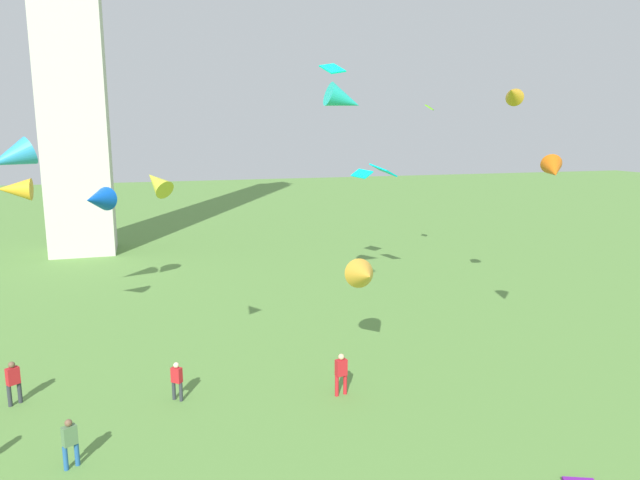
# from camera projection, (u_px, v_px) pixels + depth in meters

# --- Properties ---
(person_0) EXTENTS (0.54, 0.49, 1.80)m
(person_0) POSITION_uv_depth(u_px,v_px,m) (13.00, 380.00, 22.73)
(person_0) COLOR #2D3338
(person_0) RESTS_ON ground_plane
(person_1) EXTENTS (0.55, 0.35, 1.79)m
(person_1) POSITION_uv_depth(u_px,v_px,m) (341.00, 372.00, 23.56)
(person_1) COLOR red
(person_1) RESTS_ON ground_plane
(person_2) EXTENTS (0.51, 0.44, 1.68)m
(person_2) POSITION_uv_depth(u_px,v_px,m) (70.00, 440.00, 18.44)
(person_2) COLOR #235693
(person_2) RESTS_ON ground_plane
(person_3) EXTENTS (0.47, 0.46, 1.62)m
(person_3) POSITION_uv_depth(u_px,v_px,m) (177.00, 379.00, 23.11)
(person_3) COLOR #2D3338
(person_3) RESTS_ON ground_plane
(kite_flying_0) EXTENTS (1.57, 1.11, 1.14)m
(kite_flying_0) POSITION_uv_depth(u_px,v_px,m) (14.00, 189.00, 27.56)
(kite_flying_0) COLOR gold
(kite_flying_1) EXTENTS (1.51, 1.74, 1.27)m
(kite_flying_1) POSITION_uv_depth(u_px,v_px,m) (553.00, 170.00, 24.48)
(kite_flying_1) COLOR #CA5B0E
(kite_flying_2) EXTENTS (2.97, 2.50, 2.17)m
(kite_flying_2) POSITION_uv_depth(u_px,v_px,m) (10.00, 158.00, 30.02)
(kite_flying_2) COLOR #2B93C9
(kite_flying_3) EXTENTS (1.00, 1.10, 0.41)m
(kite_flying_3) POSITION_uv_depth(u_px,v_px,m) (429.00, 107.00, 41.60)
(kite_flying_3) COLOR #5CC706
(kite_flying_4) EXTENTS (1.58, 2.01, 0.87)m
(kite_flying_4) POSITION_uv_depth(u_px,v_px,m) (383.00, 170.00, 37.66)
(kite_flying_4) COLOR #05C4CC
(kite_flying_5) EXTENTS (2.20, 1.35, 1.86)m
(kite_flying_5) POSITION_uv_depth(u_px,v_px,m) (344.00, 100.00, 30.94)
(kite_flying_5) COLOR #1FBBB0
(kite_flying_6) EXTENTS (1.42, 1.56, 1.23)m
(kite_flying_6) POSITION_uv_depth(u_px,v_px,m) (157.00, 182.00, 22.12)
(kite_flying_6) COLOR gold
(kite_flying_7) EXTENTS (1.45, 1.63, 0.66)m
(kite_flying_7) POSITION_uv_depth(u_px,v_px,m) (362.00, 174.00, 42.02)
(kite_flying_7) COLOR #05ECD0
(kite_flying_8) EXTENTS (0.99, 1.14, 0.59)m
(kite_flying_8) POSITION_uv_depth(u_px,v_px,m) (333.00, 69.00, 25.09)
(kite_flying_8) COLOR #05E0B8
(kite_flying_9) EXTENTS (2.37, 2.64, 1.63)m
(kite_flying_9) POSITION_uv_depth(u_px,v_px,m) (97.00, 200.00, 35.38)
(kite_flying_9) COLOR blue
(kite_flying_10) EXTENTS (1.55, 2.19, 1.61)m
(kite_flying_10) POSITION_uv_depth(u_px,v_px,m) (364.00, 275.00, 25.06)
(kite_flying_10) COLOR gold
(kite_flying_11) EXTENTS (1.70, 1.70, 1.20)m
(kite_flying_11) POSITION_uv_depth(u_px,v_px,m) (513.00, 94.00, 29.13)
(kite_flying_11) COLOR gold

